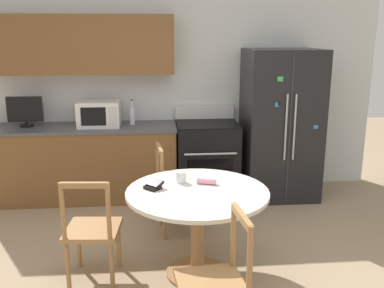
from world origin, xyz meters
name	(u,v)px	position (x,y,z in m)	size (l,w,h in m)	color
back_wall	(147,77)	(-0.30, 2.59, 1.45)	(5.20, 0.44, 2.60)	silver
kitchen_counter	(83,163)	(-1.09, 2.29, 0.45)	(2.25, 0.64, 0.90)	brown
refrigerator	(280,124)	(1.30, 2.21, 0.90)	(0.88, 0.77, 1.79)	black
oven_range	(207,159)	(0.42, 2.26, 0.47)	(0.74, 0.68, 1.08)	black
microwave	(99,114)	(-0.87, 2.30, 1.05)	(0.49, 0.38, 0.30)	white
countertop_tv	(25,110)	(-1.73, 2.34, 1.09)	(0.41, 0.16, 0.36)	black
counter_bottle	(132,115)	(-0.49, 2.36, 1.01)	(0.06, 0.06, 0.30)	silver
dining_table	(197,208)	(0.12, 0.45, 0.59)	(1.15, 1.15, 0.75)	beige
dining_chair_far	(176,191)	(-0.02, 1.28, 0.43)	(0.46, 0.46, 0.90)	#9E7042
dining_chair_near	(216,284)	(0.15, -0.40, 0.43)	(0.46, 0.46, 0.90)	#9E7042
dining_chair_left	(92,231)	(-0.73, 0.44, 0.43)	(0.45, 0.45, 0.90)	#9E7042
candle_glass	(181,178)	(0.00, 0.65, 0.79)	(0.09, 0.09, 0.09)	silver
folded_napkin	(207,181)	(0.21, 0.59, 0.77)	(0.17, 0.10, 0.05)	pink
wallet	(154,185)	(-0.23, 0.52, 0.77)	(0.17, 0.17, 0.07)	black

